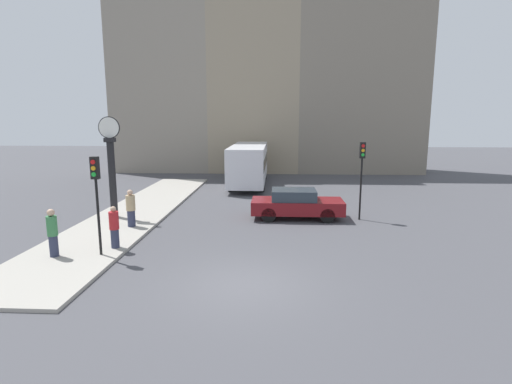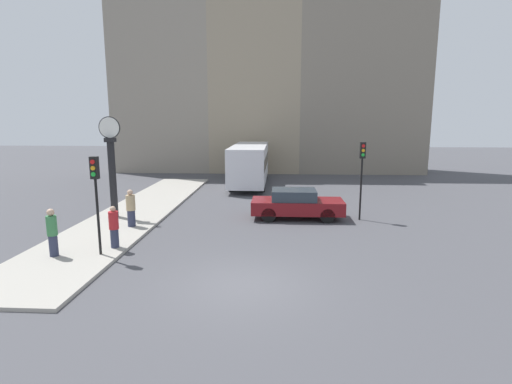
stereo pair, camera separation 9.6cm
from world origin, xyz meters
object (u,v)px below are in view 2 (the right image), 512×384
(sedan_car, at_px, (296,204))
(pedestrian_tan_coat, at_px, (131,208))
(traffic_light_far, at_px, (362,165))
(pedestrian_green_hoodie, at_px, (52,232))
(street_clock, at_px, (112,168))
(pedestrian_red_top, at_px, (114,227))
(traffic_light_near, at_px, (96,185))
(bus_distant, at_px, (250,162))

(sedan_car, xyz_separation_m, pedestrian_tan_coat, (-7.37, -2.30, 0.20))
(traffic_light_far, distance_m, pedestrian_green_hoodie, 13.33)
(street_clock, xyz_separation_m, pedestrian_red_top, (1.92, -4.63, -1.60))
(sedan_car, xyz_separation_m, street_clock, (-8.82, -0.61, 1.75))
(sedan_car, height_order, pedestrian_red_top, pedestrian_red_top)
(traffic_light_far, distance_m, pedestrian_red_top, 11.35)
(traffic_light_near, height_order, pedestrian_tan_coat, traffic_light_near)
(street_clock, relative_size, pedestrian_red_top, 3.08)
(bus_distant, height_order, pedestrian_tan_coat, bus_distant)
(bus_distant, distance_m, pedestrian_green_hoodie, 17.32)
(sedan_car, bearing_deg, bus_distant, 106.60)
(sedan_car, relative_size, pedestrian_tan_coat, 2.69)
(sedan_car, bearing_deg, pedestrian_tan_coat, -162.63)
(sedan_car, distance_m, street_clock, 9.02)
(pedestrian_tan_coat, bearing_deg, pedestrian_red_top, -81.15)
(pedestrian_tan_coat, height_order, pedestrian_red_top, pedestrian_tan_coat)
(bus_distant, bearing_deg, pedestrian_tan_coat, -109.42)
(traffic_light_near, relative_size, pedestrian_red_top, 2.20)
(pedestrian_green_hoodie, bearing_deg, bus_distant, 71.00)
(bus_distant, height_order, pedestrian_green_hoodie, bus_distant)
(sedan_car, xyz_separation_m, traffic_light_near, (-7.11, -6.03, 1.86))
(traffic_light_far, relative_size, pedestrian_green_hoodie, 2.23)
(street_clock, height_order, pedestrian_green_hoodie, street_clock)
(traffic_light_near, bearing_deg, sedan_car, 40.31)
(pedestrian_red_top, bearing_deg, traffic_light_near, -104.18)
(pedestrian_red_top, bearing_deg, pedestrian_green_hoodie, -148.88)
(street_clock, distance_m, pedestrian_green_hoodie, 5.88)
(bus_distant, xyz_separation_m, pedestrian_tan_coat, (-4.36, -12.38, -0.73))
(traffic_light_far, height_order, street_clock, street_clock)
(bus_distant, distance_m, traffic_light_near, 16.64)
(sedan_car, distance_m, traffic_light_far, 3.62)
(pedestrian_green_hoodie, bearing_deg, traffic_light_far, 27.91)
(traffic_light_near, relative_size, traffic_light_far, 0.92)
(bus_distant, bearing_deg, pedestrian_green_hoodie, -109.00)
(bus_distant, distance_m, street_clock, 12.20)
(traffic_light_near, bearing_deg, pedestrian_tan_coat, 93.97)
(pedestrian_red_top, xyz_separation_m, pedestrian_green_hoodie, (-1.73, -1.04, 0.07))
(pedestrian_tan_coat, bearing_deg, traffic_light_far, 11.97)
(traffic_light_near, bearing_deg, pedestrian_red_top, 75.82)
(traffic_light_far, relative_size, pedestrian_tan_coat, 2.26)
(traffic_light_far, bearing_deg, pedestrian_tan_coat, -168.03)
(street_clock, bearing_deg, pedestrian_tan_coat, -49.27)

